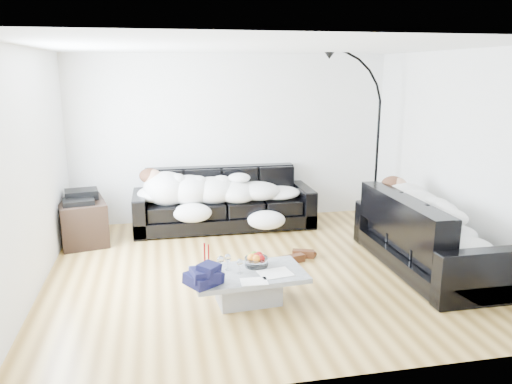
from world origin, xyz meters
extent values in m
plane|color=olive|center=(0.00, 0.00, 0.00)|extent=(5.00, 5.00, 0.00)
cube|color=silver|center=(0.00, 2.25, 1.30)|extent=(5.00, 0.02, 2.60)
cube|color=silver|center=(-2.50, 0.00, 1.30)|extent=(0.02, 4.50, 2.60)
cube|color=silver|center=(2.50, 0.00, 1.30)|extent=(0.02, 4.50, 2.60)
plane|color=white|center=(0.00, 0.00, 2.60)|extent=(5.00, 5.00, 0.00)
cube|color=black|center=(-0.20, 1.79, 0.44)|extent=(2.70, 0.94, 0.88)
cube|color=black|center=(1.98, -0.32, 0.45)|extent=(0.95, 2.22, 0.90)
ellipsoid|color=#0E6865|center=(1.92, 0.37, 0.72)|extent=(0.42, 0.38, 0.20)
cube|color=#939699|center=(-0.30, -0.82, 0.17)|extent=(1.20, 0.76, 0.34)
cylinder|color=white|center=(-0.19, -0.67, 0.41)|extent=(0.25, 0.25, 0.15)
cylinder|color=white|center=(-0.50, -0.71, 0.42)|extent=(0.09, 0.09, 0.17)
cylinder|color=white|center=(-0.58, -0.77, 0.42)|extent=(0.09, 0.09, 0.17)
cylinder|color=white|center=(-0.39, -0.83, 0.41)|extent=(0.07, 0.07, 0.15)
cylinder|color=maroon|center=(-0.73, -0.59, 0.47)|extent=(0.05, 0.05, 0.26)
cylinder|color=maroon|center=(-0.68, -0.55, 0.45)|extent=(0.05, 0.05, 0.23)
cube|color=silver|center=(-0.04, -0.91, 0.34)|extent=(0.37, 0.30, 0.01)
cube|color=silver|center=(-0.29, -1.07, 0.34)|extent=(0.27, 0.20, 0.01)
cube|color=black|center=(-2.24, 1.49, 0.30)|extent=(0.78, 0.98, 0.60)
cube|color=black|center=(-2.24, 1.49, 0.66)|extent=(0.49, 0.41, 0.13)
camera|label=1|loc=(-1.16, -5.52, 2.35)|focal=35.00mm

